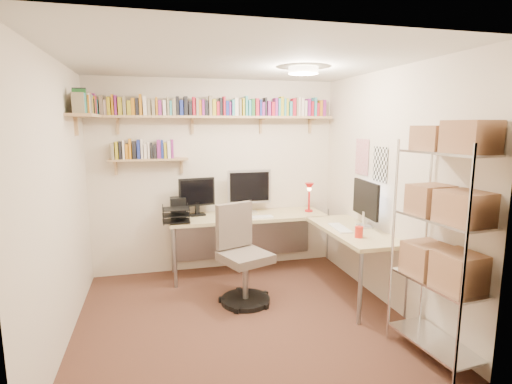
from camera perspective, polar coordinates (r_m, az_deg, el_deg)
ground at (r=4.25m, az=-2.16°, el=-17.38°), size 3.20×3.20×0.00m
room_shell at (r=3.81m, az=-2.25°, el=3.90°), size 3.24×3.04×2.52m
wall_shelves at (r=5.02m, az=-10.10°, el=10.61°), size 3.12×1.09×0.80m
corner_desk at (r=4.94m, az=1.12°, el=-3.95°), size 2.39×1.98×1.35m
office_chair at (r=4.42m, az=-1.99°, el=-9.88°), size 0.62×0.62×1.08m
wire_rack at (r=3.48m, az=25.59°, el=-3.25°), size 0.45×0.81×1.96m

